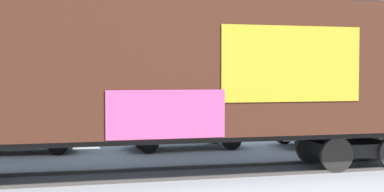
{
  "coord_description": "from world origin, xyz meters",
  "views": [
    {
      "loc": [
        -0.51,
        -12.82,
        2.54
      ],
      "look_at": [
        2.23,
        0.83,
        1.98
      ],
      "focal_mm": 47.94,
      "sensor_mm": 36.0,
      "label": 1
    }
  ],
  "objects_px": {
    "parked_car_silver": "(184,125)",
    "freight_car": "(159,71)",
    "parked_car_black": "(14,128)",
    "flagpole": "(257,32)",
    "parked_car_white": "(332,121)"
  },
  "relations": [
    {
      "from": "parked_car_silver",
      "to": "parked_car_white",
      "type": "relative_size",
      "value": 0.93
    },
    {
      "from": "parked_car_silver",
      "to": "freight_car",
      "type": "bearing_deg",
      "value": -107.85
    },
    {
      "from": "freight_car",
      "to": "parked_car_white",
      "type": "relative_size",
      "value": 3.44
    },
    {
      "from": "parked_car_white",
      "to": "parked_car_black",
      "type": "bearing_deg",
      "value": 177.54
    },
    {
      "from": "freight_car",
      "to": "parked_car_black",
      "type": "height_order",
      "value": "freight_car"
    },
    {
      "from": "flagpole",
      "to": "parked_car_white",
      "type": "xyz_separation_m",
      "value": [
        -0.45,
        -9.75,
        -4.02
      ]
    },
    {
      "from": "freight_car",
      "to": "parked_car_silver",
      "type": "xyz_separation_m",
      "value": [
        1.5,
        4.64,
        -1.84
      ]
    },
    {
      "from": "flagpole",
      "to": "parked_car_black",
      "type": "height_order",
      "value": "flagpole"
    },
    {
      "from": "freight_car",
      "to": "parked_car_silver",
      "type": "bearing_deg",
      "value": 72.15
    },
    {
      "from": "parked_car_white",
      "to": "freight_car",
      "type": "bearing_deg",
      "value": -148.04
    },
    {
      "from": "parked_car_black",
      "to": "parked_car_silver",
      "type": "distance_m",
      "value": 5.64
    },
    {
      "from": "parked_car_black",
      "to": "parked_car_silver",
      "type": "relative_size",
      "value": 0.95
    },
    {
      "from": "flagpole",
      "to": "parked_car_silver",
      "type": "xyz_separation_m",
      "value": [
        -5.83,
        -9.39,
        -4.08
      ]
    },
    {
      "from": "parked_car_silver",
      "to": "flagpole",
      "type": "bearing_deg",
      "value": 58.17
    },
    {
      "from": "flagpole",
      "to": "freight_car",
      "type": "bearing_deg",
      "value": -117.56
    }
  ]
}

